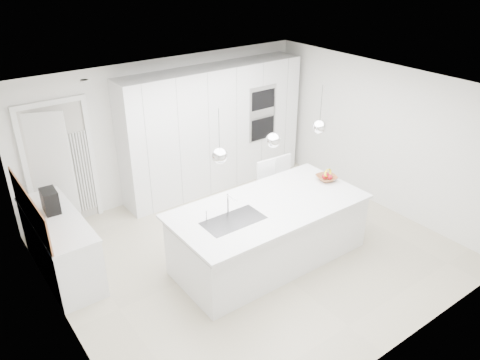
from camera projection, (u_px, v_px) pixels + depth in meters
floor at (252, 251)px, 7.16m from camera, size 5.50×5.50×0.00m
wall_back at (168, 128)px, 8.39m from camera, size 5.50×0.00×5.50m
wall_left at (55, 244)px, 5.14m from camera, size 0.00×5.00×5.00m
ceiling at (254, 92)px, 6.03m from camera, size 5.50×5.50×0.00m
tall_cabinets at (214, 129)px, 8.64m from camera, size 3.60×0.60×2.30m
oven_stack at (263, 113)px, 8.81m from camera, size 0.62×0.04×1.05m
doorway_frame at (61, 167)px, 7.44m from camera, size 1.11×0.08×2.13m
hallway_door at (46, 174)px, 7.28m from camera, size 0.76×0.38×2.00m
radiator at (82, 172)px, 7.68m from camera, size 0.32×0.04×1.40m
left_base_cabinets at (61, 246)px, 6.53m from camera, size 0.60×1.80×0.86m
left_worktop at (55, 219)px, 6.33m from camera, size 0.62×1.82×0.04m
oak_backsplash at (29, 208)px, 6.05m from camera, size 0.02×1.80×0.50m
island_base at (270, 234)px, 6.80m from camera, size 2.80×1.20×0.86m
island_worktop at (269, 206)px, 6.63m from camera, size 2.84×1.40×0.04m
island_sink at (233, 226)px, 6.28m from camera, size 0.84×0.44×0.18m
island_tap at (228, 204)px, 6.35m from camera, size 0.02×0.02×0.30m
pendant_left at (220, 156)px, 5.69m from camera, size 0.20×0.20×0.20m
pendant_mid at (273, 140)px, 6.14m from camera, size 0.20×0.20×0.20m
pendant_right at (319, 127)px, 6.59m from camera, size 0.20×0.20×0.20m
fruit_bowl at (326, 178)px, 7.30m from camera, size 0.38×0.38×0.08m
espresso_machine at (50, 201)px, 6.39m from camera, size 0.21×0.32×0.33m
bar_stool_left at (271, 194)px, 7.66m from camera, size 0.39×0.52×1.09m
bar_stool_right at (287, 186)px, 7.95m from camera, size 0.36×0.49×1.03m
apple_a at (325, 176)px, 7.27m from camera, size 0.09×0.09×0.09m
apple_b at (330, 177)px, 7.25m from camera, size 0.08×0.08×0.08m
apple_c at (327, 175)px, 7.32m from camera, size 0.08×0.08×0.08m
apple_extra_3 at (326, 175)px, 7.32m from camera, size 0.07×0.07×0.07m
banana_bunch at (328, 173)px, 7.27m from camera, size 0.25×0.18×0.22m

